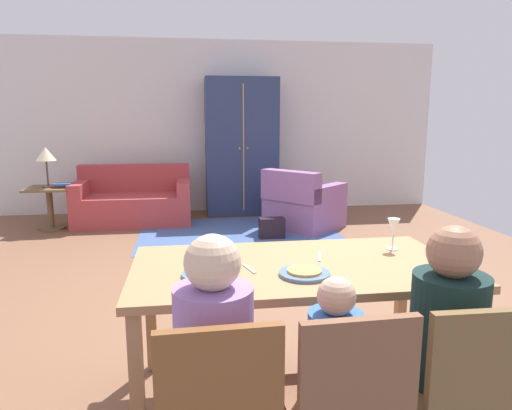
% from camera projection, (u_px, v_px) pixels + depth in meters
% --- Properties ---
extents(ground_plane, '(7.18, 6.51, 0.02)m').
position_uv_depth(ground_plane, '(241.00, 276.00, 4.55)').
color(ground_plane, brown).
extents(back_wall, '(7.18, 0.10, 2.70)m').
position_uv_depth(back_wall, '(218.00, 127.00, 7.51)').
color(back_wall, silver).
rests_on(back_wall, ground_plane).
extents(dining_table, '(1.71, 0.91, 0.76)m').
position_uv_depth(dining_table, '(296.00, 277.00, 2.46)').
color(dining_table, '#AE7B4C').
rests_on(dining_table, ground_plane).
extents(plate_near_man, '(0.25, 0.25, 0.02)m').
position_uv_depth(plate_near_man, '(207.00, 274.00, 2.26)').
color(plate_near_man, teal).
rests_on(plate_near_man, dining_table).
extents(pizza_near_man, '(0.17, 0.17, 0.01)m').
position_uv_depth(pizza_near_man, '(207.00, 271.00, 2.26)').
color(pizza_near_man, tan).
rests_on(pizza_near_man, plate_near_man).
extents(plate_near_child, '(0.25, 0.25, 0.02)m').
position_uv_depth(plate_near_child, '(304.00, 274.00, 2.27)').
color(plate_near_child, slate).
rests_on(plate_near_child, dining_table).
extents(pizza_near_child, '(0.17, 0.17, 0.01)m').
position_uv_depth(pizza_near_child, '(304.00, 271.00, 2.27)').
color(pizza_near_child, gold).
rests_on(pizza_near_child, plate_near_child).
extents(wine_glass, '(0.07, 0.07, 0.19)m').
position_uv_depth(wine_glass, '(393.00, 228.00, 2.69)').
color(wine_glass, silver).
rests_on(wine_glass, dining_table).
extents(fork, '(0.06, 0.15, 0.01)m').
position_uv_depth(fork, '(249.00, 269.00, 2.36)').
color(fork, silver).
rests_on(fork, dining_table).
extents(knife, '(0.06, 0.17, 0.01)m').
position_uv_depth(knife, '(319.00, 257.00, 2.57)').
color(knife, silver).
rests_on(knife, dining_table).
extents(person_man, '(0.30, 0.40, 1.11)m').
position_uv_depth(person_man, '(214.00, 381.00, 1.81)').
color(person_man, '#322D49').
rests_on(person_man, ground_plane).
extents(dining_chair_child, '(0.43, 0.43, 0.87)m').
position_uv_depth(dining_chair_child, '(346.00, 402.00, 1.71)').
color(dining_chair_child, brown).
rests_on(dining_chair_child, ground_plane).
extents(person_child, '(0.22, 0.29, 0.92)m').
position_uv_depth(person_child, '(331.00, 391.00, 1.89)').
color(person_child, navy).
rests_on(person_child, ground_plane).
extents(dining_chair_woman, '(0.43, 0.43, 0.87)m').
position_uv_depth(dining_chair_woman, '(463.00, 392.00, 1.77)').
color(dining_chair_woman, brown).
rests_on(dining_chair_woman, ground_plane).
extents(person_woman, '(0.30, 0.40, 1.11)m').
position_uv_depth(person_woman, '(440.00, 363.00, 1.94)').
color(person_woman, '#28304D').
rests_on(person_woman, ground_plane).
extents(area_rug, '(2.60, 1.80, 0.01)m').
position_uv_depth(area_rug, '(239.00, 233.00, 6.16)').
color(area_rug, '#415A8F').
rests_on(area_rug, ground_plane).
extents(couch, '(1.62, 0.86, 0.82)m').
position_uv_depth(couch, '(134.00, 202.00, 6.74)').
color(couch, '#A83B3C').
rests_on(couch, ground_plane).
extents(armchair, '(1.21, 1.21, 0.82)m').
position_uv_depth(armchair, '(302.00, 205.00, 6.39)').
color(armchair, '#8C5C8E').
rests_on(armchair, ground_plane).
extents(armoire, '(1.10, 0.59, 2.10)m').
position_uv_depth(armoire, '(241.00, 147.00, 7.24)').
color(armoire, navy).
rests_on(armoire, ground_plane).
extents(side_table, '(0.56, 0.56, 0.58)m').
position_uv_depth(side_table, '(50.00, 202.00, 6.32)').
color(side_table, brown).
rests_on(side_table, ground_plane).
extents(table_lamp, '(0.26, 0.26, 0.54)m').
position_uv_depth(table_lamp, '(46.00, 155.00, 6.20)').
color(table_lamp, '#4A393A').
rests_on(table_lamp, side_table).
extents(book_lower, '(0.22, 0.16, 0.03)m').
position_uv_depth(book_lower, '(62.00, 186.00, 6.29)').
color(book_lower, maroon).
rests_on(book_lower, side_table).
extents(book_upper, '(0.22, 0.16, 0.03)m').
position_uv_depth(book_upper, '(63.00, 184.00, 6.25)').
color(book_upper, '#274F8B').
rests_on(book_upper, book_lower).
extents(handbag, '(0.32, 0.16, 0.26)m').
position_uv_depth(handbag, '(272.00, 228.00, 5.90)').
color(handbag, black).
rests_on(handbag, ground_plane).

